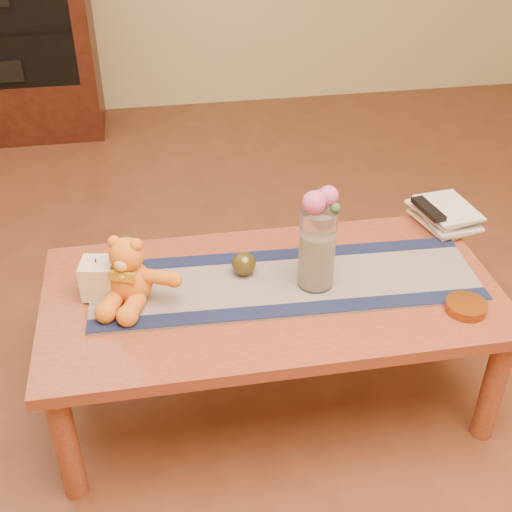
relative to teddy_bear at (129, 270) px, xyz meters
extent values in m
plane|color=#552A18|center=(0.42, -0.02, -0.56)|extent=(5.50, 5.50, 0.00)
cube|color=maroon|center=(0.42, -0.02, -0.13)|extent=(1.40, 0.70, 0.04)
cylinder|color=maroon|center=(-0.22, -0.31, -0.35)|extent=(0.07, 0.07, 0.41)
cylinder|color=maroon|center=(1.06, -0.31, -0.35)|extent=(0.07, 0.07, 0.41)
cylinder|color=maroon|center=(-0.22, 0.27, -0.35)|extent=(0.07, 0.07, 0.41)
cylinder|color=maroon|center=(1.06, 0.27, -0.35)|extent=(0.07, 0.07, 0.41)
cube|color=#1C1A4B|center=(0.47, 0.00, -0.11)|extent=(1.21, 0.40, 0.01)
cube|color=#131939|center=(0.47, -0.14, -0.10)|extent=(1.20, 0.11, 0.00)
cube|color=#131939|center=(0.48, 0.15, -0.10)|extent=(1.20, 0.11, 0.00)
cube|color=beige|center=(-0.09, 0.04, -0.04)|extent=(0.11, 0.11, 0.11)
cylinder|color=black|center=(-0.09, 0.04, 0.02)|extent=(0.00, 0.00, 0.01)
cylinder|color=silver|center=(0.56, -0.03, 0.03)|extent=(0.11, 0.11, 0.26)
cylinder|color=beige|center=(0.56, -0.03, -0.01)|extent=(0.09, 0.09, 0.18)
sphere|color=#D14983|center=(0.54, -0.04, 0.19)|extent=(0.07, 0.07, 0.07)
sphere|color=#D14983|center=(0.58, -0.02, 0.20)|extent=(0.06, 0.06, 0.06)
sphere|color=#47519B|center=(0.57, 0.01, 0.19)|extent=(0.04, 0.04, 0.04)
sphere|color=#47519B|center=(0.53, -0.01, 0.18)|extent=(0.04, 0.04, 0.04)
sphere|color=#33662D|center=(0.60, -0.05, 0.18)|extent=(0.03, 0.03, 0.03)
sphere|color=#50441A|center=(0.35, 0.06, -0.06)|extent=(0.09, 0.09, 0.08)
imported|color=beige|center=(1.02, 0.23, -0.10)|extent=(0.21, 0.25, 0.02)
imported|color=beige|center=(1.02, 0.23, -0.08)|extent=(0.18, 0.24, 0.02)
imported|color=beige|center=(1.01, 0.24, -0.06)|extent=(0.22, 0.26, 0.02)
imported|color=beige|center=(1.02, 0.23, -0.04)|extent=(0.19, 0.24, 0.02)
cube|color=black|center=(1.02, 0.22, -0.02)|extent=(0.07, 0.17, 0.02)
cylinder|color=#BF5914|center=(0.97, -0.22, -0.10)|extent=(0.14, 0.14, 0.03)
camera|label=1|loc=(0.10, -1.61, 1.12)|focal=46.23mm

